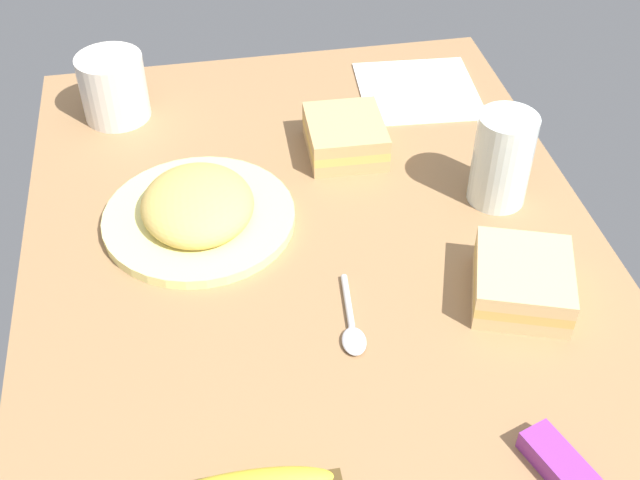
# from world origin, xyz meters

# --- Properties ---
(tabletop) EXTENTS (0.90, 0.64, 0.02)m
(tabletop) POSITION_xyz_m (0.00, 0.00, 0.01)
(tabletop) COLOR #936D47
(tabletop) RESTS_ON ground
(plate_of_food) EXTENTS (0.22, 0.22, 0.05)m
(plate_of_food) POSITION_xyz_m (-0.09, -0.12, 0.04)
(plate_of_food) COLOR #EAE58C
(plate_of_food) RESTS_ON tabletop
(coffee_mug_black) EXTENTS (0.11, 0.09, 0.09)m
(coffee_mug_black) POSITION_xyz_m (-0.33, -0.21, 0.06)
(coffee_mug_black) COLOR silver
(coffee_mug_black) RESTS_ON tabletop
(sandwich_main) EXTENTS (0.13, 0.13, 0.04)m
(sandwich_main) POSITION_xyz_m (0.09, 0.19, 0.04)
(sandwich_main) COLOR #DBB77A
(sandwich_main) RESTS_ON tabletop
(sandwich_side) EXTENTS (0.11, 0.10, 0.04)m
(sandwich_side) POSITION_xyz_m (-0.19, 0.07, 0.04)
(sandwich_side) COLOR tan
(sandwich_side) RESTS_ON tabletop
(glass_of_milk) EXTENTS (0.07, 0.07, 0.11)m
(glass_of_milk) POSITION_xyz_m (-0.07, 0.22, 0.07)
(glass_of_milk) COLOR silver
(glass_of_milk) RESTS_ON tabletop
(spoon) EXTENTS (0.11, 0.03, 0.01)m
(spoon) POSITION_xyz_m (0.10, 0.01, 0.02)
(spoon) COLOR silver
(spoon) RESTS_ON tabletop
(paper_napkin) EXTENTS (0.17, 0.17, 0.00)m
(paper_napkin) POSITION_xyz_m (-0.31, 0.20, 0.02)
(paper_napkin) COLOR white
(paper_napkin) RESTS_ON tabletop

